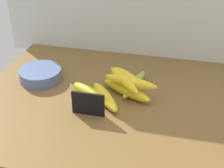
{
  "coord_description": "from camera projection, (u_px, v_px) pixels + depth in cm",
  "views": [
    {
      "loc": [
        14.61,
        -90.51,
        66.98
      ],
      "look_at": [
        -7.11,
        2.6,
        8.0
      ],
      "focal_mm": 50.62,
      "sensor_mm": 36.0,
      "label": 1
    }
  ],
  "objects": [
    {
      "name": "banana_6",
      "position": [
        124.0,
        80.0,
        1.13
      ],
      "size": [
        15.21,
        17.27,
        3.29
      ],
      "primitive_type": "ellipsoid",
      "rotation": [
        0.0,
        0.0,
        2.27
      ],
      "color": "yellow",
      "rests_on": "banana_1"
    },
    {
      "name": "banana_5",
      "position": [
        128.0,
        77.0,
        1.15
      ],
      "size": [
        15.61,
        14.04,
        3.86
      ],
      "primitive_type": "ellipsoid",
      "rotation": [
        0.0,
        0.0,
        2.44
      ],
      "color": "yellow",
      "rests_on": "banana_0"
    },
    {
      "name": "banana_0",
      "position": [
        125.0,
        84.0,
        1.18
      ],
      "size": [
        14.79,
        13.54,
        3.81
      ],
      "primitive_type": "ellipsoid",
      "rotation": [
        0.0,
        0.0,
        2.43
      ],
      "color": "yellow",
      "rests_on": "counter_top"
    },
    {
      "name": "banana_7",
      "position": [
        130.0,
        82.0,
        1.12
      ],
      "size": [
        20.15,
        7.6,
        3.73
      ],
      "primitive_type": "ellipsoid",
      "rotation": [
        0.0,
        0.0,
        2.94
      ],
      "color": "yellow",
      "rests_on": "banana_1"
    },
    {
      "name": "banana_4",
      "position": [
        89.0,
        93.0,
        1.13
      ],
      "size": [
        16.33,
        11.94,
        3.99
      ],
      "primitive_type": "ellipsoid",
      "rotation": [
        0.0,
        0.0,
        5.75
      ],
      "color": "yellow",
      "rests_on": "counter_top"
    },
    {
      "name": "chalkboard_sign",
      "position": [
        88.0,
        105.0,
        1.03
      ],
      "size": [
        11.0,
        1.8,
        8.4
      ],
      "color": "black",
      "rests_on": "counter_top"
    },
    {
      "name": "banana_3",
      "position": [
        105.0,
        97.0,
        1.11
      ],
      "size": [
        15.0,
        17.65,
        4.1
      ],
      "primitive_type": "ellipsoid",
      "rotation": [
        0.0,
        0.0,
        2.23
      ],
      "color": "yellow",
      "rests_on": "counter_top"
    },
    {
      "name": "counter_top",
      "position": [
        130.0,
        106.0,
        1.12
      ],
      "size": [
        110.0,
        76.0,
        3.0
      ],
      "primitive_type": "cube",
      "color": "brown",
      "rests_on": "ground"
    },
    {
      "name": "fruit_bowl",
      "position": [
        41.0,
        74.0,
        1.24
      ],
      "size": [
        16.4,
        16.4,
        4.46
      ],
      "primitive_type": "cylinder",
      "color": "#576D9D",
      "rests_on": "counter_top"
    },
    {
      "name": "banana_1",
      "position": [
        126.0,
        90.0,
        1.14
      ],
      "size": [
        20.42,
        13.42,
        4.18
      ],
      "primitive_type": "ellipsoid",
      "rotation": [
        0.0,
        0.0,
        2.66
      ],
      "color": "yellow",
      "rests_on": "counter_top"
    },
    {
      "name": "banana_2",
      "position": [
        136.0,
        84.0,
        1.18
      ],
      "size": [
        7.71,
        21.03,
        3.42
      ],
      "primitive_type": "ellipsoid",
      "rotation": [
        0.0,
        0.0,
        4.5
      ],
      "color": "#A2B134",
      "rests_on": "counter_top"
    }
  ]
}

